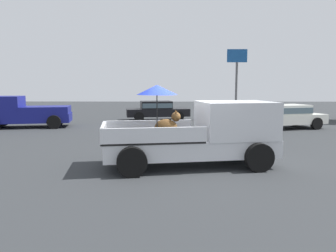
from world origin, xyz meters
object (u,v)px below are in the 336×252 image
at_px(parked_sedan_far, 286,115).
at_px(motel_sign, 237,70).
at_px(pickup_truck_red, 23,112).
at_px(parked_sedan_near, 157,110).
at_px(pickup_truck_main, 204,133).

height_order(parked_sedan_far, motel_sign, motel_sign).
bearing_deg(motel_sign, pickup_truck_red, -159.97).
relative_size(parked_sedan_near, motel_sign, 0.92).
distance_m(pickup_truck_red, parked_sedan_near, 8.52).
xyz_separation_m(parked_sedan_far, motel_sign, (-1.82, 5.04, 2.74)).
xyz_separation_m(pickup_truck_red, parked_sedan_near, (7.48, 4.09, -0.13)).
bearing_deg(motel_sign, parked_sedan_near, -173.05).
distance_m(pickup_truck_red, parked_sedan_far, 14.92).
height_order(pickup_truck_main, parked_sedan_near, pickup_truck_main).
bearing_deg(pickup_truck_red, motel_sign, -171.35).
relative_size(pickup_truck_red, motel_sign, 1.03).
relative_size(pickup_truck_main, parked_sedan_far, 1.14).
distance_m(parked_sedan_near, motel_sign, 6.29).
bearing_deg(motel_sign, parked_sedan_far, -70.18).
height_order(pickup_truck_red, parked_sedan_far, pickup_truck_red).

